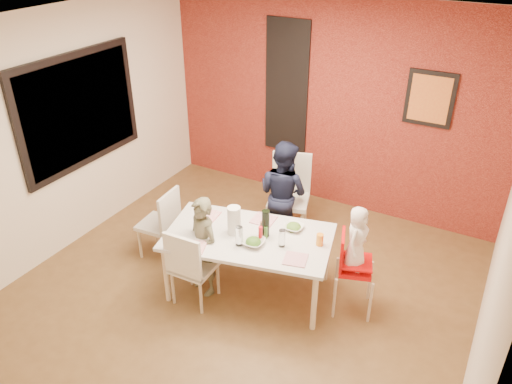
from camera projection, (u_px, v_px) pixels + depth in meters
The scene contains 35 objects.
ground at pixel (242, 290), 5.29m from camera, with size 4.50×4.50×0.00m, color brown.
ceiling at pixel (238, 28), 3.96m from camera, with size 4.50×4.50×0.02m, color white.
wall_back at pixel (330, 106), 6.34m from camera, with size 4.50×0.02×2.70m, color beige.
wall_front at pixel (45, 335), 2.91m from camera, with size 4.50×0.02×2.70m, color beige.
wall_left at pixel (67, 132), 5.57m from camera, with size 0.02×4.50×2.70m, color beige.
wall_right at pixel (503, 247), 3.68m from camera, with size 0.02×4.50×2.70m, color beige.
brick_accent_wall at pixel (330, 106), 6.32m from camera, with size 4.50×0.02×2.70m, color maroon.
picture_window_frame at pixel (79, 110), 5.61m from camera, with size 0.05×1.70×1.30m, color black.
picture_window_pane at pixel (80, 111), 5.61m from camera, with size 0.02×1.55×1.15m, color black.
glassblock_strip at pixel (287, 88), 6.49m from camera, with size 0.55×0.03×1.70m, color silver.
glassblock_surround at pixel (287, 88), 6.49m from camera, with size 0.60×0.03×1.76m, color black.
art_print_frame at pixel (430, 99), 5.65m from camera, with size 0.54×0.03×0.64m, color black.
art_print_canvas at pixel (430, 99), 5.64m from camera, with size 0.44×0.01×0.54m, color orange.
dining_table at pixel (249, 241), 5.00m from camera, with size 1.81×1.27×0.69m.
chair_near at pixel (190, 264), 4.88m from camera, with size 0.42×0.42×0.87m.
chair_far at pixel (290, 190), 6.02m from camera, with size 0.59×0.59×1.01m.
chair_left at pixel (163, 220), 5.61m from camera, with size 0.43×0.43×0.85m.
high_chair at pixel (351, 265), 4.81m from camera, with size 0.46×0.46×0.87m.
child_near at pixel (203, 247), 5.04m from camera, with size 0.40×0.26×1.10m, color #514F3A.
child_far at pixel (283, 193), 5.78m from camera, with size 0.63×0.49×1.31m, color black.
toddler at pixel (357, 238), 4.66m from camera, with size 0.32×0.21×0.65m, color silver.
plate_near_left at pixel (194, 247), 4.79m from camera, with size 0.22×0.22×0.01m, color white.
plate_far_mid at pixel (264, 220), 5.22m from camera, with size 0.23×0.23×0.01m, color white.
plate_near_right at pixel (295, 259), 4.62m from camera, with size 0.21×0.21×0.01m, color silver.
plate_far_left at pixel (208, 215), 5.29m from camera, with size 0.22×0.22×0.01m, color white.
salad_bowl_a at pixel (253, 242), 4.82m from camera, with size 0.22×0.22×0.05m, color white.
salad_bowl_b at pixel (294, 227), 5.06m from camera, with size 0.20×0.20×0.05m, color white.
wine_bottle at pixel (266, 223), 4.90m from camera, with size 0.08×0.08×0.29m, color black.
wine_glass_a at pixel (239, 236), 4.78m from camera, with size 0.07×0.07×0.20m, color white.
wine_glass_b at pixel (282, 238), 4.77m from camera, with size 0.06×0.06×0.18m, color white.
paper_towel_roll at pixel (234, 220), 4.94m from camera, with size 0.13×0.13×0.30m, color white.
condiment_red at pixel (260, 234), 4.86m from camera, with size 0.04×0.04×0.16m, color red.
condiment_green at pixel (266, 233), 4.90m from camera, with size 0.03×0.03×0.13m, color #387125.
condiment_brown at pixel (262, 228), 4.95m from camera, with size 0.04×0.04×0.14m, color brown.
sippy_cup at pixel (320, 240), 4.80m from camera, with size 0.07×0.07×0.12m, color orange.
Camera 1 is at (2.11, -3.51, 3.51)m, focal length 35.00 mm.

